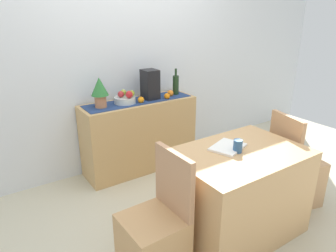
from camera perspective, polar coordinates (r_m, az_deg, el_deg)
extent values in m
cube|color=beige|center=(3.09, 3.33, -14.48)|extent=(6.40, 6.40, 0.02)
cube|color=silver|center=(3.56, -8.02, 13.72)|extent=(6.40, 0.06, 2.70)
cube|color=tan|center=(3.58, -5.22, -1.72)|extent=(1.30, 0.42, 0.82)
cube|color=navy|center=(3.44, -5.44, 4.65)|extent=(1.22, 0.32, 0.01)
cylinder|color=silver|center=(3.36, -7.97, 4.80)|extent=(0.23, 0.23, 0.07)
sphere|color=#AD2B2F|center=(3.33, -8.71, 5.82)|extent=(0.07, 0.07, 0.07)
sphere|color=#9BA73B|center=(3.41, -8.24, 6.17)|extent=(0.06, 0.06, 0.06)
sphere|color=red|center=(3.29, -7.19, 5.80)|extent=(0.08, 0.08, 0.08)
sphere|color=#93A32C|center=(3.35, -6.74, 6.00)|extent=(0.07, 0.07, 0.07)
cylinder|color=#1D351B|center=(3.67, 1.43, 7.53)|extent=(0.07, 0.07, 0.23)
cylinder|color=#1D351B|center=(3.64, 1.46, 9.91)|extent=(0.03, 0.03, 0.08)
cube|color=black|center=(3.48, -3.33, 7.64)|extent=(0.16, 0.18, 0.33)
cylinder|color=#BE784F|center=(3.25, -12.34, 4.44)|extent=(0.12, 0.12, 0.13)
cone|color=#2F7536|center=(3.21, -12.56, 7.16)|extent=(0.18, 0.18, 0.18)
sphere|color=orange|center=(3.36, -4.98, 4.84)|extent=(0.07, 0.07, 0.07)
sphere|color=orange|center=(3.50, -0.20, 5.54)|extent=(0.07, 0.07, 0.07)
sphere|color=orange|center=(3.61, 0.44, 6.07)|extent=(0.08, 0.08, 0.08)
cube|color=tan|center=(2.64, 12.52, -11.89)|extent=(1.04, 0.73, 0.74)
cube|color=white|center=(2.49, 10.97, -3.85)|extent=(0.33, 0.29, 0.02)
cylinder|color=#2D5688|center=(2.42, 12.77, -3.63)|extent=(0.07, 0.07, 0.10)
cube|color=tan|center=(2.31, -2.85, -21.21)|extent=(0.41, 0.41, 0.45)
cube|color=tan|center=(2.12, 1.12, -10.26)|extent=(0.05, 0.40, 0.45)
cube|color=tan|center=(3.27, 22.31, -9.18)|extent=(0.48, 0.48, 0.45)
cube|color=tan|center=(2.97, 20.87, -2.36)|extent=(0.13, 0.40, 0.45)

